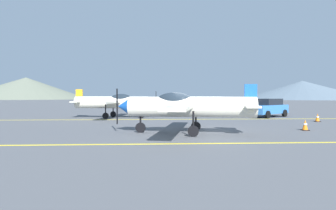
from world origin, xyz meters
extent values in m
plane|color=#54565B|center=(0.00, 0.00, 0.00)|extent=(400.00, 400.00, 0.00)
cube|color=yellow|center=(0.00, -3.43, 0.01)|extent=(80.00, 0.16, 0.01)
cube|color=yellow|center=(0.00, 7.75, 0.01)|extent=(80.00, 0.16, 0.01)
cylinder|color=silver|center=(-0.42, -0.58, 1.32)|extent=(6.27, 2.29, 1.00)
cone|color=blue|center=(-3.76, 0.14, 1.32)|extent=(0.80, 0.97, 0.85)
cube|color=black|center=(-4.12, 0.21, 1.32)|extent=(0.06, 0.11, 1.82)
ellipsoid|color=#1E2833|center=(-1.22, -0.41, 1.62)|extent=(1.96, 1.19, 0.82)
cube|color=silver|center=(-0.78, -0.51, 1.37)|extent=(2.67, 8.06, 0.15)
cube|color=silver|center=(2.34, -1.18, 1.37)|extent=(1.12, 2.45, 0.09)
cube|color=blue|center=(2.34, -1.18, 1.87)|extent=(0.58, 0.23, 1.09)
cylinder|color=black|center=(-2.92, -0.05, 0.71)|extent=(0.09, 0.09, 0.92)
cylinder|color=black|center=(-2.92, -0.05, 0.26)|extent=(0.52, 0.21, 0.51)
cylinder|color=black|center=(-0.03, 0.36, 0.71)|extent=(0.09, 0.09, 0.92)
cylinder|color=black|center=(-0.03, 0.36, 0.26)|extent=(0.52, 0.21, 0.51)
cylinder|color=black|center=(-0.45, -1.60, 0.71)|extent=(0.09, 0.09, 0.92)
cylinder|color=black|center=(-0.45, -1.60, 0.26)|extent=(0.52, 0.21, 0.51)
cylinder|color=silver|center=(-5.78, 9.43, 1.32)|extent=(6.28, 1.98, 1.00)
cone|color=#F2A519|center=(-2.40, 8.88, 1.32)|extent=(0.77, 0.94, 0.85)
cube|color=black|center=(-2.04, 8.82, 1.32)|extent=(0.05, 0.11, 1.82)
ellipsoid|color=#1E2833|center=(-4.97, 9.30, 1.62)|extent=(1.93, 1.10, 0.82)
cube|color=silver|center=(-5.42, 9.37, 1.37)|extent=(2.27, 8.08, 0.15)
cube|color=silver|center=(-8.57, 9.88, 1.37)|extent=(1.01, 2.44, 0.09)
cube|color=#F2A519|center=(-8.57, 9.88, 1.87)|extent=(0.58, 0.20, 1.09)
cylinder|color=black|center=(-3.26, 9.02, 0.71)|extent=(0.09, 0.09, 0.92)
cylinder|color=black|center=(-3.26, 9.02, 0.26)|extent=(0.52, 0.19, 0.51)
cylinder|color=black|center=(-6.12, 8.47, 0.71)|extent=(0.09, 0.09, 0.92)
cylinder|color=black|center=(-6.12, 8.47, 0.26)|extent=(0.52, 0.19, 0.51)
cylinder|color=black|center=(-5.80, 10.45, 0.71)|extent=(0.09, 0.09, 0.92)
cylinder|color=black|center=(-5.80, 10.45, 0.26)|extent=(0.52, 0.19, 0.51)
cube|color=#3372BF|center=(7.77, 9.88, 0.70)|extent=(4.52, 4.02, 0.75)
cube|color=black|center=(7.89, 9.97, 1.35)|extent=(2.88, 2.71, 0.55)
cylinder|color=black|center=(6.09, 9.75, 0.32)|extent=(0.64, 0.56, 0.64)
cylinder|color=black|center=(7.17, 8.31, 0.32)|extent=(0.64, 0.56, 0.64)
cylinder|color=black|center=(8.36, 11.45, 0.32)|extent=(0.64, 0.56, 0.64)
cylinder|color=black|center=(9.44, 10.01, 0.32)|extent=(0.64, 0.56, 0.64)
cube|color=black|center=(5.90, 0.37, 0.02)|extent=(0.36, 0.36, 0.04)
cone|color=orange|center=(5.90, 0.37, 0.32)|extent=(0.29, 0.29, 0.55)
cylinder|color=white|center=(5.90, 0.37, 0.34)|extent=(0.20, 0.20, 0.08)
cube|color=black|center=(9.58, 5.28, 0.02)|extent=(0.36, 0.36, 0.04)
cone|color=orange|center=(9.58, 5.28, 0.32)|extent=(0.29, 0.29, 0.55)
cylinder|color=white|center=(9.58, 5.28, 0.34)|extent=(0.20, 0.20, 0.08)
cone|color=slate|center=(-75.89, 150.59, 6.30)|extent=(70.14, 70.14, 12.61)
cone|color=slate|center=(77.70, 130.80, 5.00)|extent=(66.01, 66.01, 10.00)
camera|label=1|loc=(-2.27, -14.06, 1.86)|focal=29.61mm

